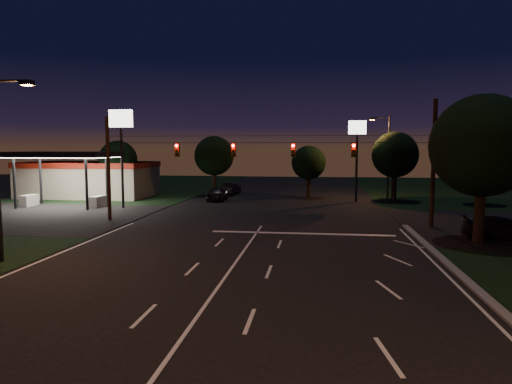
% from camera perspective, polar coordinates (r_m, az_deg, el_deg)
% --- Properties ---
extents(ground, '(140.00, 140.00, 0.00)m').
position_cam_1_polar(ground, '(19.51, -4.38, -11.26)').
color(ground, black).
rests_on(ground, ground).
extents(cross_street_left, '(20.00, 16.00, 0.02)m').
position_cam_1_polar(cross_street_left, '(42.16, -27.08, -2.73)').
color(cross_street_left, black).
rests_on(cross_street_left, ground).
extents(center_line, '(0.14, 40.00, 0.01)m').
position_cam_1_polar(center_line, '(14.05, -9.73, -18.18)').
color(center_line, silver).
rests_on(center_line, ground).
extents(stop_bar, '(12.00, 0.50, 0.01)m').
position_cam_1_polar(stop_bar, '(30.30, 5.77, -5.17)').
color(stop_bar, silver).
rests_on(stop_bar, ground).
extents(utility_pole_right, '(0.30, 0.30, 9.00)m').
position_cam_1_polar(utility_pole_right, '(34.69, 21.03, -4.16)').
color(utility_pole_right, black).
rests_on(utility_pole_right, ground).
extents(utility_pole_left, '(0.28, 0.28, 8.00)m').
position_cam_1_polar(utility_pole_left, '(37.30, -17.78, -3.39)').
color(utility_pole_left, black).
rests_on(utility_pole_left, ground).
extents(signal_span, '(24.00, 0.40, 1.56)m').
position_cam_1_polar(signal_span, '(33.45, 0.89, 5.34)').
color(signal_span, black).
rests_on(signal_span, ground).
extents(gas_station, '(14.20, 16.10, 5.25)m').
position_cam_1_polar(gas_station, '(55.15, -20.29, 1.85)').
color(gas_station, gray).
rests_on(gas_station, ground).
extents(pole_sign_left_near, '(2.20, 0.30, 9.10)m').
position_cam_1_polar(pole_sign_left_near, '(44.08, -16.51, 7.09)').
color(pole_sign_left_near, black).
rests_on(pole_sign_left_near, ground).
extents(pole_sign_right, '(1.80, 0.30, 8.40)m').
position_cam_1_polar(pole_sign_right, '(48.44, 12.52, 6.16)').
color(pole_sign_right, black).
rests_on(pole_sign_right, ground).
extents(street_light_left, '(2.20, 0.35, 9.00)m').
position_cam_1_polar(street_light_left, '(25.30, -29.26, 3.95)').
color(street_light_left, black).
rests_on(street_light_left, ground).
extents(street_light_right_far, '(2.20, 0.35, 9.00)m').
position_cam_1_polar(street_light_right_far, '(50.79, 15.95, 4.92)').
color(street_light_right_far, black).
rests_on(street_light_right_far, ground).
extents(tree_right_near, '(6.00, 6.00, 8.76)m').
position_cam_1_polar(tree_right_near, '(30.01, 26.40, 5.06)').
color(tree_right_near, black).
rests_on(tree_right_near, ground).
extents(tree_far_a, '(4.20, 4.20, 6.42)m').
position_cam_1_polar(tree_far_a, '(53.12, -16.78, 3.85)').
color(tree_far_a, black).
rests_on(tree_far_a, ground).
extents(tree_far_b, '(4.60, 4.60, 6.98)m').
position_cam_1_polar(tree_far_b, '(53.73, -5.20, 4.46)').
color(tree_far_b, black).
rests_on(tree_far_b, ground).
extents(tree_far_c, '(3.80, 3.80, 5.86)m').
position_cam_1_polar(tree_far_c, '(51.40, 6.61, 3.60)').
color(tree_far_c, black).
rests_on(tree_far_c, ground).
extents(tree_far_d, '(4.80, 4.80, 7.30)m').
position_cam_1_polar(tree_far_d, '(50.06, 16.98, 4.40)').
color(tree_far_d, black).
rests_on(tree_far_d, ground).
extents(tree_far_e, '(4.00, 4.00, 6.18)m').
position_cam_1_polar(tree_far_e, '(50.06, 26.41, 3.25)').
color(tree_far_e, black).
rests_on(tree_far_e, ground).
extents(car_oncoming_a, '(1.89, 4.40, 1.48)m').
position_cam_1_polar(car_oncoming_a, '(48.62, -4.87, -0.23)').
color(car_oncoming_a, black).
rests_on(car_oncoming_a, ground).
extents(car_oncoming_b, '(1.90, 4.44, 1.42)m').
position_cam_1_polar(car_oncoming_b, '(55.25, -3.16, 0.46)').
color(car_oncoming_b, black).
rests_on(car_oncoming_b, ground).
extents(car_cross, '(5.01, 2.65, 1.39)m').
position_cam_1_polar(car_cross, '(32.03, 28.56, -4.00)').
color(car_cross, black).
rests_on(car_cross, ground).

